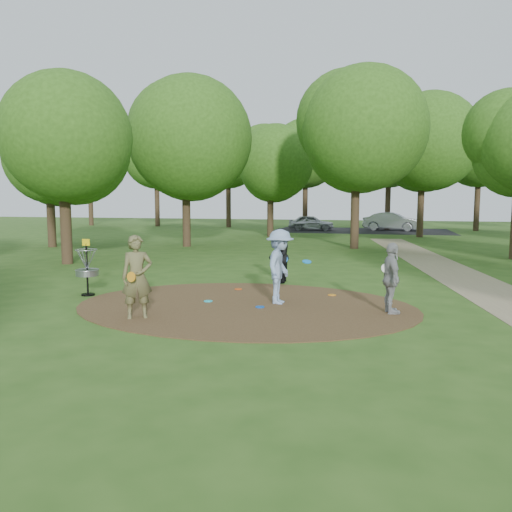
# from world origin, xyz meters

# --- Properties ---
(ground) EXTENTS (100.00, 100.00, 0.00)m
(ground) POSITION_xyz_m (0.00, 0.00, 0.00)
(ground) COLOR #2D5119
(ground) RESTS_ON ground
(dirt_clearing) EXTENTS (8.40, 8.40, 0.02)m
(dirt_clearing) POSITION_xyz_m (0.00, 0.00, 0.01)
(dirt_clearing) COLOR #47301C
(dirt_clearing) RESTS_ON ground
(footpath) EXTENTS (7.55, 39.89, 0.01)m
(footpath) POSITION_xyz_m (6.50, 2.00, 0.01)
(footpath) COLOR #8C7A5B
(footpath) RESTS_ON ground
(parking_lot) EXTENTS (14.00, 8.00, 0.01)m
(parking_lot) POSITION_xyz_m (2.00, 30.00, 0.00)
(parking_lot) COLOR black
(parking_lot) RESTS_ON ground
(player_observer_with_disc) EXTENTS (0.80, 0.72, 1.84)m
(player_observer_with_disc) POSITION_xyz_m (-1.95, -1.79, 0.92)
(player_observer_with_disc) COLOR brown
(player_observer_with_disc) RESTS_ON ground
(player_throwing_with_disc) EXTENTS (1.20, 1.24, 1.87)m
(player_throwing_with_disc) POSITION_xyz_m (0.79, 0.45, 0.94)
(player_throwing_with_disc) COLOR #87A1C9
(player_throwing_with_disc) RESTS_ON ground
(player_walking_with_disc) EXTENTS (0.70, 0.87, 1.71)m
(player_walking_with_disc) POSITION_xyz_m (0.17, 3.50, 0.85)
(player_walking_with_disc) COLOR black
(player_walking_with_disc) RESTS_ON ground
(player_waiting_with_disc) EXTENTS (0.63, 1.03, 1.64)m
(player_waiting_with_disc) POSITION_xyz_m (3.47, -0.04, 0.82)
(player_waiting_with_disc) COLOR #949597
(player_waiting_with_disc) RESTS_ON ground
(disc_ground_cyan) EXTENTS (0.22, 0.22, 0.02)m
(disc_ground_cyan) POSITION_xyz_m (-1.01, 0.20, 0.03)
(disc_ground_cyan) COLOR #1CCBE4
(disc_ground_cyan) RESTS_ON dirt_clearing
(disc_ground_blue) EXTENTS (0.22, 0.22, 0.02)m
(disc_ground_blue) POSITION_xyz_m (0.43, -0.16, 0.03)
(disc_ground_blue) COLOR blue
(disc_ground_blue) RESTS_ON dirt_clearing
(disc_ground_red) EXTENTS (0.22, 0.22, 0.02)m
(disc_ground_red) POSITION_xyz_m (-0.72, 2.02, 0.03)
(disc_ground_red) COLOR #DB4C15
(disc_ground_red) RESTS_ON dirt_clearing
(car_left) EXTENTS (3.79, 1.73, 1.26)m
(car_left) POSITION_xyz_m (-2.13, 29.40, 0.63)
(car_left) COLOR #B3B4BB
(car_left) RESTS_ON ground
(car_right) EXTENTS (4.74, 2.32, 1.50)m
(car_right) POSITION_xyz_m (4.35, 30.57, 0.75)
(car_right) COLOR #A0A1A7
(car_right) RESTS_ON ground
(disc_ground_orange) EXTENTS (0.22, 0.22, 0.02)m
(disc_ground_orange) POSITION_xyz_m (1.98, 1.76, 0.03)
(disc_ground_orange) COLOR orange
(disc_ground_orange) RESTS_ON dirt_clearing
(disc_golf_basket) EXTENTS (0.63, 0.63, 1.54)m
(disc_golf_basket) POSITION_xyz_m (-4.50, 0.30, 0.87)
(disc_golf_basket) COLOR black
(disc_golf_basket) RESTS_ON ground
(tree_ring) EXTENTS (37.22, 45.85, 9.43)m
(tree_ring) POSITION_xyz_m (1.64, 10.00, 5.29)
(tree_ring) COLOR #332316
(tree_ring) RESTS_ON ground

